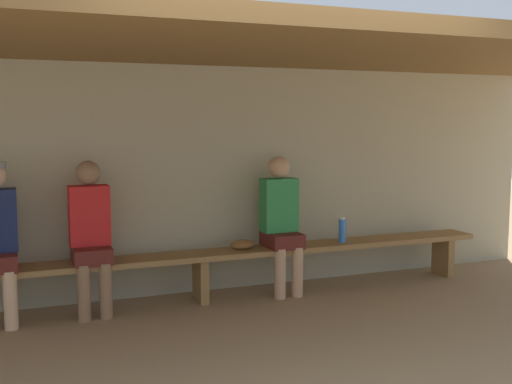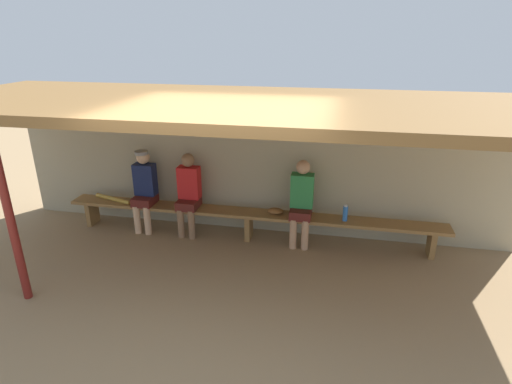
% 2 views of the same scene
% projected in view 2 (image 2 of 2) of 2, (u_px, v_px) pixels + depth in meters
% --- Properties ---
extents(ground_plane, '(24.00, 24.00, 0.00)m').
position_uv_depth(ground_plane, '(223.00, 294.00, 5.24)').
color(ground_plane, '#937754').
extents(back_wall, '(8.00, 0.20, 2.20)m').
position_uv_depth(back_wall, '(254.00, 165.00, 6.67)').
color(back_wall, tan).
rests_on(back_wall, ground).
extents(dugout_roof, '(8.00, 2.80, 0.12)m').
position_uv_depth(dugout_roof, '(233.00, 105.00, 5.06)').
color(dugout_roof, brown).
rests_on(dugout_roof, back_wall).
extents(support_post, '(0.10, 0.10, 2.20)m').
position_uv_depth(support_post, '(10.00, 217.00, 4.78)').
color(support_post, maroon).
rests_on(support_post, ground).
extents(bench, '(6.00, 0.36, 0.46)m').
position_uv_depth(bench, '(249.00, 216.00, 6.52)').
color(bench, olive).
rests_on(bench, ground).
extents(player_shirtless_tan, '(0.34, 0.42, 1.34)m').
position_uv_depth(player_shirtless_tan, '(144.00, 187.00, 6.71)').
color(player_shirtless_tan, '#591E19').
rests_on(player_shirtless_tan, ground).
extents(player_rightmost, '(0.34, 0.42, 1.34)m').
position_uv_depth(player_rightmost, '(188.00, 191.00, 6.58)').
color(player_rightmost, '#591E19').
rests_on(player_rightmost, ground).
extents(player_leftmost, '(0.34, 0.42, 1.34)m').
position_uv_depth(player_leftmost, '(301.00, 200.00, 6.24)').
color(player_leftmost, '#591E19').
rests_on(player_leftmost, ground).
extents(water_bottle_clear, '(0.07, 0.07, 0.25)m').
position_uv_depth(water_bottle_clear, '(345.00, 213.00, 6.15)').
color(water_bottle_clear, blue).
rests_on(water_bottle_clear, bench).
extents(baseball_glove_tan, '(0.24, 0.17, 0.09)m').
position_uv_depth(baseball_glove_tan, '(276.00, 211.00, 6.41)').
color(baseball_glove_tan, brown).
rests_on(baseball_glove_tan, bench).
extents(baseball_bat, '(0.74, 0.28, 0.07)m').
position_uv_depth(baseball_bat, '(113.00, 199.00, 6.91)').
color(baseball_bat, '#B28C33').
rests_on(baseball_bat, bench).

